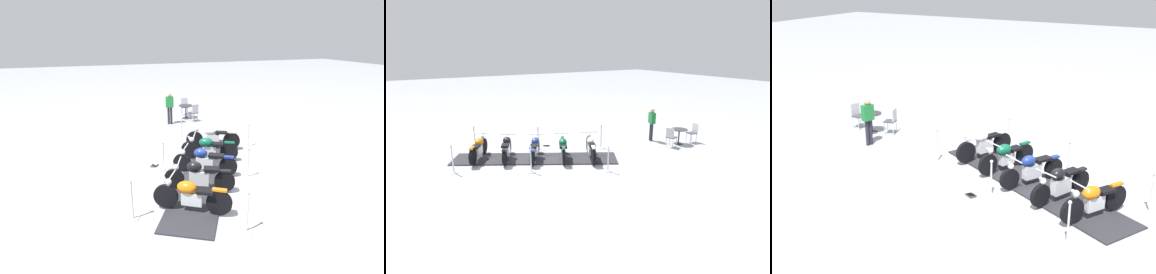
# 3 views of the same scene
# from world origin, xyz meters

# --- Properties ---
(ground_plane) EXTENTS (80.00, 80.00, 0.00)m
(ground_plane) POSITION_xyz_m (0.00, 0.00, 0.00)
(ground_plane) COLOR #A8AAB2
(display_platform) EXTENTS (6.82, 4.65, 0.05)m
(display_platform) POSITION_xyz_m (0.00, 0.00, 0.02)
(display_platform) COLOR #28282D
(display_platform) RESTS_ON ground_plane
(motorcycle_cream) EXTENTS (1.12, 2.07, 1.01)m
(motorcycle_cream) POSITION_xyz_m (-2.11, 1.14, 0.51)
(motorcycle_cream) COLOR black
(motorcycle_cream) RESTS_ON display_platform
(motorcycle_forest) EXTENTS (1.06, 2.00, 0.98)m
(motorcycle_forest) POSITION_xyz_m (-1.07, 0.54, 0.53)
(motorcycle_forest) COLOR black
(motorcycle_forest) RESTS_ON display_platform
(motorcycle_navy) EXTENTS (1.28, 1.96, 0.91)m
(motorcycle_navy) POSITION_xyz_m (-0.02, -0.03, 0.50)
(motorcycle_navy) COLOR black
(motorcycle_navy) RESTS_ON display_platform
(motorcycle_black) EXTENTS (1.10, 2.02, 0.92)m
(motorcycle_black) POSITION_xyz_m (1.04, -0.61, 0.51)
(motorcycle_black) COLOR black
(motorcycle_black) RESTS_ON display_platform
(motorcycle_copper) EXTENTS (1.21, 1.88, 1.01)m
(motorcycle_copper) POSITION_xyz_m (2.08, -1.19, 0.53)
(motorcycle_copper) COLOR black
(motorcycle_copper) RESTS_ON display_platform
(stanchion_left_mid) EXTENTS (0.35, 0.35, 1.07)m
(stanchion_left_mid) POSITION_xyz_m (0.70, 1.27, 0.32)
(stanchion_left_mid) COLOR silver
(stanchion_left_mid) RESTS_ON ground_plane
(stanchion_right_rear) EXTENTS (0.31, 0.31, 1.13)m
(stanchion_right_rear) POSITION_xyz_m (1.90, -2.71, 0.38)
(stanchion_right_rear) COLOR silver
(stanchion_right_rear) RESTS_ON ground_plane
(stanchion_right_mid) EXTENTS (0.28, 0.28, 1.08)m
(stanchion_right_mid) POSITION_xyz_m (-0.70, -1.27, 0.39)
(stanchion_right_mid) COLOR silver
(stanchion_right_mid) RESTS_ON ground_plane
(stanchion_right_front) EXTENTS (0.35, 0.35, 1.15)m
(stanchion_right_front) POSITION_xyz_m (-3.30, 0.17, 0.36)
(stanchion_right_front) COLOR silver
(stanchion_right_front) RESTS_ON ground_plane
(stanchion_left_front) EXTENTS (0.31, 0.31, 1.02)m
(stanchion_left_front) POSITION_xyz_m (-1.90, 2.71, 0.34)
(stanchion_left_front) COLOR silver
(stanchion_left_front) RESTS_ON ground_plane
(stanchion_left_rear) EXTENTS (0.33, 0.33, 1.13)m
(stanchion_left_rear) POSITION_xyz_m (3.30, -0.17, 0.36)
(stanchion_left_rear) COLOR silver
(stanchion_left_rear) RESTS_ON ground_plane
(info_placard) EXTENTS (0.37, 0.36, 0.23)m
(info_placard) POSITION_xyz_m (-1.20, -1.52, 0.07)
(info_placard) COLOR #333338
(info_placard) RESTS_ON ground_plane
(cafe_table) EXTENTS (0.79, 0.79, 0.76)m
(cafe_table) POSITION_xyz_m (-7.04, 1.53, 0.57)
(cafe_table) COLOR #2D2D33
(cafe_table) RESTS_ON ground_plane
(cafe_chair_near_table) EXTENTS (0.47, 0.47, 0.98)m
(cafe_chair_near_table) POSITION_xyz_m (-7.85, 1.70, 0.57)
(cafe_chair_near_table) COLOR #B7B7BC
(cafe_chair_near_table) RESTS_ON ground_plane
(cafe_chair_across_table) EXTENTS (0.49, 0.49, 0.98)m
(cafe_chair_across_table) POSITION_xyz_m (-6.25, 1.76, 0.57)
(cafe_chair_across_table) COLOR #B7B7BC
(cafe_chair_across_table) RESTS_ON ground_plane
(bystander_person) EXTENTS (0.33, 0.45, 1.69)m
(bystander_person) POSITION_xyz_m (-6.25, 0.40, 1.01)
(bystander_person) COLOR #23232D
(bystander_person) RESTS_ON ground_plane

